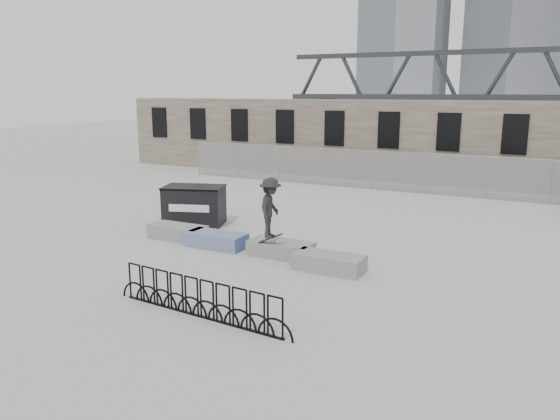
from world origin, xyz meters
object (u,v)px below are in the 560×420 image
at_px(planter_center_left, 216,239).
at_px(planter_offset, 329,262).
at_px(dumpster, 194,205).
at_px(skateboarder, 270,208).
at_px(bike_rack, 199,299).
at_px(planter_center_right, 281,248).
at_px(planter_far_left, 178,231).

relative_size(planter_center_left, planter_offset, 1.00).
height_order(dumpster, skateboarder, skateboarder).
bearing_deg(skateboarder, planter_center_left, 70.68).
distance_m(planter_center_left, skateboarder, 2.56).
distance_m(bike_rack, skateboarder, 4.81).
height_order(planter_center_left, planter_center_right, same).
height_order(planter_center_right, skateboarder, skateboarder).
xyz_separation_m(planter_far_left, planter_center_right, (4.10, -0.17, 0.00)).
bearing_deg(planter_center_right, planter_offset, -17.59).
distance_m(planter_center_left, planter_center_right, 2.36).
relative_size(planter_far_left, bike_rack, 0.41).
height_order(dumpster, bike_rack, dumpster).
height_order(planter_center_left, bike_rack, bike_rack).
distance_m(planter_offset, bike_rack, 4.57).
distance_m(planter_far_left, planter_offset, 5.99).
relative_size(planter_center_left, skateboarder, 0.98).
bearing_deg(planter_offset, dumpster, 157.73).
height_order(planter_far_left, planter_center_right, same).
relative_size(planter_offset, skateboarder, 0.98).
bearing_deg(bike_rack, skateboarder, 98.54).
bearing_deg(skateboarder, planter_far_left, 70.62).
bearing_deg(planter_offset, skateboarder, 173.01).
distance_m(planter_center_right, bike_rack, 4.98).
height_order(planter_offset, skateboarder, skateboarder).
bearing_deg(planter_center_left, planter_offset, -7.13).
distance_m(planter_offset, skateboarder, 2.43).
bearing_deg(planter_center_left, skateboarder, -7.26).
bearing_deg(planter_far_left, planter_offset, -7.21).
relative_size(planter_far_left, dumpster, 0.78).
height_order(planter_far_left, dumpster, dumpster).
distance_m(planter_far_left, planter_center_right, 4.11).
xyz_separation_m(planter_center_left, skateboarder, (2.18, -0.28, 1.32)).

